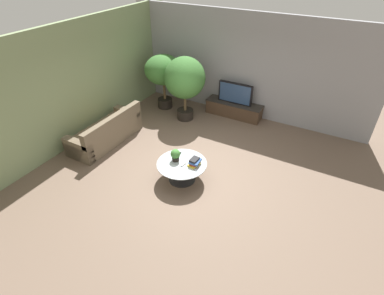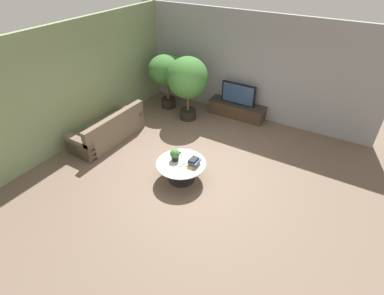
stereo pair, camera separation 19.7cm
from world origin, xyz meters
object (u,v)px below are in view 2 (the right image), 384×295
Objects in this scene: media_console at (237,110)px; coffee_table at (181,168)px; potted_palm_corner at (188,79)px; potted_plant_tabletop at (175,154)px; television at (238,94)px; couch_by_wall at (109,131)px; potted_palm_tall at (167,71)px.

coffee_table is (0.15, -3.38, 0.09)m from media_console.
potted_plant_tabletop is (1.20, -2.48, -0.64)m from potted_palm_corner.
television reaches higher than media_console.
potted_palm_corner is (1.18, 2.14, 0.97)m from couch_by_wall.
coffee_table is at bearing -50.63° from potted_palm_tall.
potted_palm_tall is at bearing 129.37° from coffee_table.
coffee_table is (0.15, -3.38, -0.43)m from television.
potted_palm_tall is (-2.18, -0.55, 0.46)m from television.
media_console is 1.66× the size of television.
couch_by_wall is 1.22× the size of potted_palm_tall.
couch_by_wall is (-2.40, -3.02, 0.06)m from media_console.
potted_palm_corner is 2.83m from potted_plant_tabletop.
potted_palm_tall is at bearing -165.84° from media_console.
potted_palm_corner reaches higher than potted_plant_tabletop.
television is at bearing 89.57° from potted_plant_tabletop.
media_console is 0.52m from television.
potted_palm_corner reaches higher than couch_by_wall.
couch_by_wall is 1.10× the size of potted_palm_corner.
media_console is at bearing 141.46° from couch_by_wall.
potted_palm_tall reaches higher than potted_plant_tabletop.
potted_plant_tabletop reaches higher than coffee_table.
media_console is at bearing 90.00° from television.
coffee_table is 0.53× the size of couch_by_wall.
potted_palm_tall reaches higher than media_console.
couch_by_wall reaches higher than potted_plant_tabletop.
media_console is 0.92× the size of potted_palm_corner.
television is 0.50× the size of couch_by_wall.
media_console is 3.38m from potted_plant_tabletop.
media_console is at bearing 92.52° from coffee_table.
television is 3.65× the size of potted_plant_tabletop.
potted_plant_tabletop is at bearing -52.57° from potted_palm_tall.
television is (0.00, -0.00, 0.52)m from media_console.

